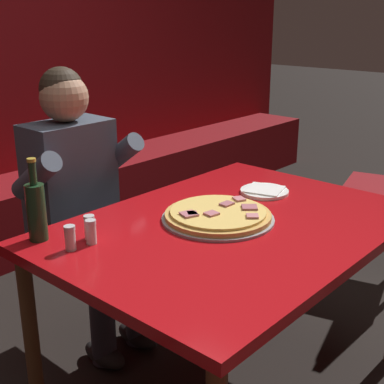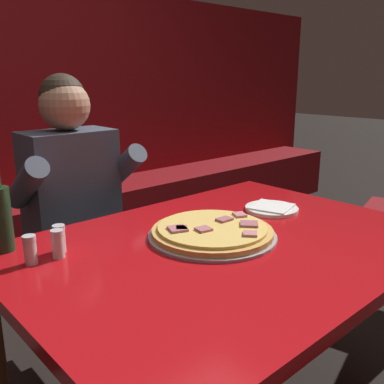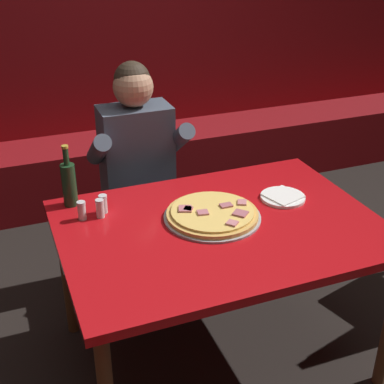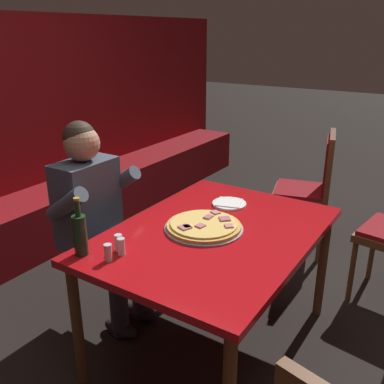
{
  "view_description": "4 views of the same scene",
  "coord_description": "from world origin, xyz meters",
  "px_view_note": "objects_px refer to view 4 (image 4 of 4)",
  "views": [
    {
      "loc": [
        -1.49,
        -1.12,
        1.5
      ],
      "look_at": [
        -0.13,
        0.08,
        0.88
      ],
      "focal_mm": 50.0,
      "sensor_mm": 36.0,
      "label": 1
    },
    {
      "loc": [
        -0.96,
        -0.89,
        1.26
      ],
      "look_at": [
        0.11,
        0.3,
        0.83
      ],
      "focal_mm": 40.0,
      "sensor_mm": 36.0,
      "label": 2
    },
    {
      "loc": [
        -0.84,
        -1.81,
        1.91
      ],
      "look_at": [
        -0.1,
        0.08,
        0.88
      ],
      "focal_mm": 50.0,
      "sensor_mm": 36.0,
      "label": 3
    },
    {
      "loc": [
        -1.81,
        -1.02,
        1.75
      ],
      "look_at": [
        -0.09,
        0.09,
        0.98
      ],
      "focal_mm": 40.0,
      "sensor_mm": 36.0,
      "label": 4
    }
  ],
  "objects_px": {
    "plate_white_paper": "(229,204)",
    "shaker_black_pepper": "(119,244)",
    "main_dining_table": "(214,243)",
    "beer_bottle": "(80,234)",
    "pizza": "(204,226)",
    "diner_seated_blue_shirt": "(98,216)",
    "dining_chair_near_left": "(312,184)",
    "shaker_oregano": "(108,253)",
    "shaker_parmesan": "(121,247)"
  },
  "relations": [
    {
      "from": "pizza",
      "to": "plate_white_paper",
      "type": "bearing_deg",
      "value": 7.14
    },
    {
      "from": "pizza",
      "to": "plate_white_paper",
      "type": "relative_size",
      "value": 2.04
    },
    {
      "from": "dining_chair_near_left",
      "to": "plate_white_paper",
      "type": "bearing_deg",
      "value": 170.67
    },
    {
      "from": "pizza",
      "to": "beer_bottle",
      "type": "relative_size",
      "value": 1.47
    },
    {
      "from": "beer_bottle",
      "to": "shaker_parmesan",
      "type": "distance_m",
      "value": 0.2
    },
    {
      "from": "main_dining_table",
      "to": "pizza",
      "type": "xyz_separation_m",
      "value": [
        -0.01,
        0.06,
        0.09
      ]
    },
    {
      "from": "main_dining_table",
      "to": "shaker_oregano",
      "type": "height_order",
      "value": "shaker_oregano"
    },
    {
      "from": "main_dining_table",
      "to": "shaker_oregano",
      "type": "distance_m",
      "value": 0.61
    },
    {
      "from": "beer_bottle",
      "to": "plate_white_paper",
      "type": "bearing_deg",
      "value": -17.91
    },
    {
      "from": "main_dining_table",
      "to": "shaker_parmesan",
      "type": "bearing_deg",
      "value": 152.06
    },
    {
      "from": "pizza",
      "to": "beer_bottle",
      "type": "xyz_separation_m",
      "value": [
        -0.56,
        0.35,
        0.09
      ]
    },
    {
      "from": "pizza",
      "to": "shaker_oregano",
      "type": "relative_size",
      "value": 4.99
    },
    {
      "from": "diner_seated_blue_shirt",
      "to": "beer_bottle",
      "type": "bearing_deg",
      "value": -143.62
    },
    {
      "from": "pizza",
      "to": "shaker_black_pepper",
      "type": "xyz_separation_m",
      "value": [
        -0.43,
        0.22,
        0.02
      ]
    },
    {
      "from": "plate_white_paper",
      "to": "beer_bottle",
      "type": "xyz_separation_m",
      "value": [
        -0.94,
        0.3,
        0.1
      ]
    },
    {
      "from": "pizza",
      "to": "diner_seated_blue_shirt",
      "type": "bearing_deg",
      "value": 100.97
    },
    {
      "from": "pizza",
      "to": "plate_white_paper",
      "type": "xyz_separation_m",
      "value": [
        0.38,
        0.05,
        -0.01
      ]
    },
    {
      "from": "plate_white_paper",
      "to": "shaker_black_pepper",
      "type": "distance_m",
      "value": 0.83
    },
    {
      "from": "shaker_black_pepper",
      "to": "shaker_parmesan",
      "type": "relative_size",
      "value": 1.0
    },
    {
      "from": "beer_bottle",
      "to": "shaker_black_pepper",
      "type": "distance_m",
      "value": 0.19
    },
    {
      "from": "plate_white_paper",
      "to": "pizza",
      "type": "bearing_deg",
      "value": -172.86
    },
    {
      "from": "shaker_parmesan",
      "to": "shaker_oregano",
      "type": "bearing_deg",
      "value": 172.59
    },
    {
      "from": "pizza",
      "to": "diner_seated_blue_shirt",
      "type": "xyz_separation_m",
      "value": [
        -0.13,
        0.66,
        -0.06
      ]
    },
    {
      "from": "pizza",
      "to": "diner_seated_blue_shirt",
      "type": "distance_m",
      "value": 0.68
    },
    {
      "from": "beer_bottle",
      "to": "shaker_oregano",
      "type": "distance_m",
      "value": 0.17
    },
    {
      "from": "main_dining_table",
      "to": "dining_chair_near_left",
      "type": "xyz_separation_m",
      "value": [
        1.46,
        -0.07,
        -0.08
      ]
    },
    {
      "from": "shaker_oregano",
      "to": "shaker_black_pepper",
      "type": "relative_size",
      "value": 1.0
    },
    {
      "from": "plate_white_paper",
      "to": "shaker_oregano",
      "type": "relative_size",
      "value": 2.44
    },
    {
      "from": "main_dining_table",
      "to": "beer_bottle",
      "type": "bearing_deg",
      "value": 144.06
    },
    {
      "from": "shaker_oregano",
      "to": "diner_seated_blue_shirt",
      "type": "xyz_separation_m",
      "value": [
        0.4,
        0.47,
        -0.08
      ]
    },
    {
      "from": "shaker_parmesan",
      "to": "dining_chair_near_left",
      "type": "relative_size",
      "value": 0.08
    },
    {
      "from": "pizza",
      "to": "beer_bottle",
      "type": "bearing_deg",
      "value": 147.78
    },
    {
      "from": "shaker_oregano",
      "to": "main_dining_table",
      "type": "bearing_deg",
      "value": -25.3
    },
    {
      "from": "diner_seated_blue_shirt",
      "to": "dining_chair_near_left",
      "type": "distance_m",
      "value": 1.79
    },
    {
      "from": "pizza",
      "to": "plate_white_paper",
      "type": "height_order",
      "value": "pizza"
    },
    {
      "from": "main_dining_table",
      "to": "shaker_oregano",
      "type": "bearing_deg",
      "value": 154.7
    },
    {
      "from": "plate_white_paper",
      "to": "diner_seated_blue_shirt",
      "type": "height_order",
      "value": "diner_seated_blue_shirt"
    },
    {
      "from": "plate_white_paper",
      "to": "dining_chair_near_left",
      "type": "bearing_deg",
      "value": -9.33
    },
    {
      "from": "shaker_black_pepper",
      "to": "dining_chair_near_left",
      "type": "distance_m",
      "value": 1.95
    },
    {
      "from": "main_dining_table",
      "to": "beer_bottle",
      "type": "xyz_separation_m",
      "value": [
        -0.57,
        0.41,
        0.18
      ]
    },
    {
      "from": "shaker_parmesan",
      "to": "dining_chair_near_left",
      "type": "distance_m",
      "value": 1.96
    },
    {
      "from": "plate_white_paper",
      "to": "beer_bottle",
      "type": "distance_m",
      "value": 0.99
    },
    {
      "from": "plate_white_paper",
      "to": "shaker_black_pepper",
      "type": "height_order",
      "value": "shaker_black_pepper"
    },
    {
      "from": "main_dining_table",
      "to": "shaker_parmesan",
      "type": "distance_m",
      "value": 0.54
    },
    {
      "from": "plate_white_paper",
      "to": "shaker_oregano",
      "type": "distance_m",
      "value": 0.93
    },
    {
      "from": "beer_bottle",
      "to": "dining_chair_near_left",
      "type": "bearing_deg",
      "value": -13.37
    },
    {
      "from": "beer_bottle",
      "to": "shaker_oregano",
      "type": "relative_size",
      "value": 3.4
    },
    {
      "from": "beer_bottle",
      "to": "shaker_parmesan",
      "type": "bearing_deg",
      "value": -58.44
    },
    {
      "from": "shaker_black_pepper",
      "to": "plate_white_paper",
      "type": "bearing_deg",
      "value": -12.17
    },
    {
      "from": "beer_bottle",
      "to": "shaker_black_pepper",
      "type": "bearing_deg",
      "value": -46.05
    }
  ]
}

